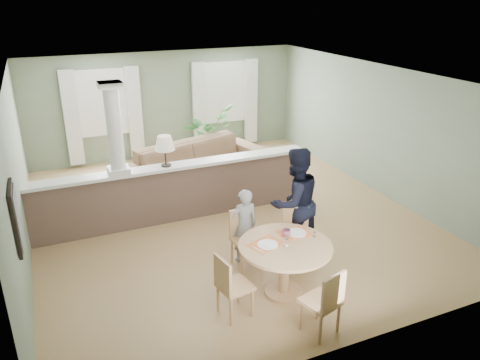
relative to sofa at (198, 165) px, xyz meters
name	(u,v)px	position (x,y,z in m)	size (l,w,h in m)	color
ground	(224,215)	(-0.03, -1.62, -0.48)	(8.00, 8.00, 0.00)	tan
room_shell	(210,117)	(-0.06, -0.99, 1.33)	(7.02, 8.02, 2.71)	gray
pony_wall	(171,186)	(-1.01, -1.42, 0.23)	(5.32, 0.38, 2.70)	brown
sofa	(198,165)	(0.00, 0.00, 0.00)	(3.28, 1.28, 0.96)	olive
houseplant	(209,135)	(0.74, 1.36, 0.25)	(1.32, 1.14, 1.47)	#356D2B
dining_table	(285,254)	(-0.18, -4.32, 0.16)	(1.32, 1.32, 0.90)	tan
chair_far_boy	(244,235)	(-0.38, -3.37, 0.03)	(0.44, 0.44, 0.92)	tan
chair_far_man	(296,234)	(0.37, -3.68, 0.04)	(0.56, 0.56, 0.94)	tan
chair_near	(325,300)	(-0.14, -5.31, 0.04)	(0.52, 0.52, 0.94)	tan
chair_side	(230,284)	(-1.08, -4.50, 0.03)	(0.48, 0.48, 0.91)	tan
child_person	(244,226)	(-0.34, -3.28, 0.14)	(0.45, 0.30, 1.24)	gray
man_person	(295,203)	(0.50, -3.39, 0.44)	(0.89, 0.70, 1.84)	black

